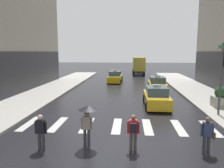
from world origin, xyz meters
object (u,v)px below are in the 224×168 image
taxi_third (115,77)px  pedestrian_plain_coat (41,130)px  box_truck (139,65)px  taxi_lead (156,97)px  pedestrian_with_backpack (133,130)px  planter_near_corner (220,98)px  taxi_second (157,85)px  pedestrian_with_umbrella (88,114)px  traffic_light_pole (223,69)px  pedestrian_with_handbag (207,133)px

taxi_third → pedestrian_plain_coat: taxi_third is taller
box_truck → pedestrian_plain_coat: 34.45m
taxi_lead → taxi_third: bearing=107.2°
pedestrian_with_backpack → planter_near_corner: planter_near_corner is taller
taxi_second → taxi_third: 8.46m
pedestrian_with_umbrella → pedestrian_with_backpack: size_ratio=1.18×
pedestrian_with_umbrella → pedestrian_plain_coat: bearing=-161.9°
traffic_light_pole → taxi_third: bearing=116.9°
pedestrian_with_backpack → pedestrian_with_handbag: same height
taxi_second → taxi_third: bearing=127.6°
taxi_third → taxi_second: bearing=-52.4°
taxi_third → box_truck: size_ratio=0.61×
box_truck → taxi_lead: bearing=-89.1°
traffic_light_pole → box_truck: 28.39m
box_truck → planter_near_corner: size_ratio=4.72×
box_truck → pedestrian_with_handbag: box_truck is taller
taxi_third → pedestrian_with_backpack: size_ratio=2.79×
taxi_second → planter_near_corner: 8.34m
pedestrian_plain_coat → pedestrian_with_handbag: bearing=1.8°
traffic_light_pole → taxi_lead: 5.35m
taxi_lead → taxi_third: size_ratio=0.99×
taxi_lead → box_truck: bearing=90.9°
taxi_lead → pedestrian_with_umbrella: (-4.06, -7.84, 0.79)m
taxi_lead → pedestrian_with_umbrella: size_ratio=2.34×
pedestrian_with_backpack → pedestrian_plain_coat: (-4.07, -0.29, -0.03)m
pedestrian_with_handbag → planter_near_corner: planter_near_corner is taller
pedestrian_with_backpack → taxi_second: bearing=79.1°
traffic_light_pole → taxi_third: size_ratio=1.04×
traffic_light_pole → box_truck: (-4.38, 28.01, -1.41)m
traffic_light_pole → pedestrian_with_handbag: size_ratio=2.91×
taxi_lead → pedestrian_plain_coat: size_ratio=2.76×
traffic_light_pole → taxi_lead: bearing=147.5°
taxi_lead → traffic_light_pole: bearing=-32.5°
traffic_light_pole → pedestrian_plain_coat: traffic_light_pole is taller
traffic_light_pole → taxi_second: 10.27m
pedestrian_with_umbrella → pedestrian_with_backpack: bearing=-9.8°
traffic_light_pole → pedestrian_with_umbrella: (-8.03, -5.31, -1.74)m
box_truck → pedestrian_with_backpack: 33.73m
taxi_second → pedestrian_with_handbag: 15.21m
pedestrian_plain_coat → planter_near_corner: size_ratio=1.03×
box_truck → pedestrian_with_handbag: size_ratio=4.58×
taxi_third → planter_near_corner: (9.03, -14.10, 0.15)m
taxi_lead → planter_near_corner: bearing=-5.3°
pedestrian_with_backpack → taxi_lead: bearing=76.3°
pedestrian_with_umbrella → pedestrian_with_backpack: (2.07, -0.36, -0.54)m
pedestrian_with_backpack → pedestrian_plain_coat: size_ratio=1.00×
pedestrian_with_backpack → planter_near_corner: 10.31m
pedestrian_with_umbrella → pedestrian_plain_coat: (-2.00, -0.65, -0.58)m
taxi_lead → taxi_second: (0.93, 6.95, 0.00)m
taxi_lead → box_truck: box_truck is taller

